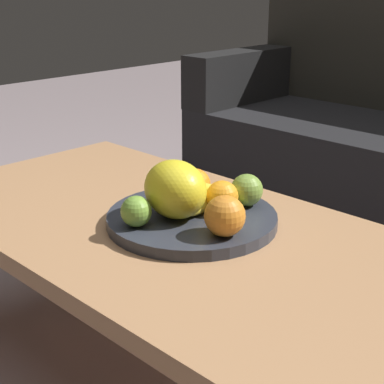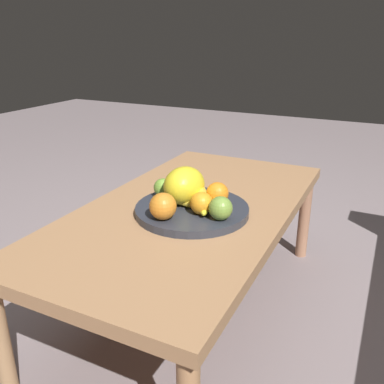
{
  "view_description": "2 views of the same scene",
  "coord_description": "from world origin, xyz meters",
  "px_view_note": "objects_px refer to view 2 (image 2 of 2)",
  "views": [
    {
      "loc": [
        0.9,
        -0.82,
        0.93
      ],
      "look_at": [
        0.06,
        0.04,
        0.49
      ],
      "focal_mm": 56.0,
      "sensor_mm": 36.0,
      "label": 1
    },
    {
      "loc": [
        1.17,
        0.58,
        0.97
      ],
      "look_at": [
        0.06,
        0.04,
        0.49
      ],
      "focal_mm": 38.79,
      "sensor_mm": 36.0,
      "label": 2
    }
  ],
  "objects_px": {
    "coffee_table": "(190,217)",
    "fruit_bowl": "(192,210)",
    "melon_large_front": "(184,185)",
    "orange_left": "(201,203)",
    "banana_bunch": "(202,201)",
    "orange_front": "(162,206)",
    "orange_right": "(217,194)",
    "apple_left": "(221,208)",
    "apple_front": "(163,188)"
  },
  "relations": [
    {
      "from": "melon_large_front",
      "to": "apple_left",
      "type": "bearing_deg",
      "value": 67.24
    },
    {
      "from": "coffee_table",
      "to": "apple_front",
      "type": "height_order",
      "value": "apple_front"
    },
    {
      "from": "orange_left",
      "to": "melon_large_front",
      "type": "bearing_deg",
      "value": -121.36
    },
    {
      "from": "orange_front",
      "to": "orange_right",
      "type": "relative_size",
      "value": 1.12
    },
    {
      "from": "coffee_table",
      "to": "apple_front",
      "type": "relative_size",
      "value": 19.33
    },
    {
      "from": "orange_front",
      "to": "apple_front",
      "type": "relative_size",
      "value": 1.28
    },
    {
      "from": "orange_right",
      "to": "banana_bunch",
      "type": "distance_m",
      "value": 0.06
    },
    {
      "from": "fruit_bowl",
      "to": "banana_bunch",
      "type": "distance_m",
      "value": 0.06
    },
    {
      "from": "melon_large_front",
      "to": "banana_bunch",
      "type": "distance_m",
      "value": 0.09
    },
    {
      "from": "banana_bunch",
      "to": "melon_large_front",
      "type": "bearing_deg",
      "value": -104.16
    },
    {
      "from": "orange_front",
      "to": "orange_right",
      "type": "height_order",
      "value": "orange_front"
    },
    {
      "from": "coffee_table",
      "to": "orange_left",
      "type": "height_order",
      "value": "orange_left"
    },
    {
      "from": "orange_left",
      "to": "orange_front",
      "type": "bearing_deg",
      "value": -46.7
    },
    {
      "from": "coffee_table",
      "to": "orange_right",
      "type": "relative_size",
      "value": 16.87
    },
    {
      "from": "apple_left",
      "to": "coffee_table",
      "type": "bearing_deg",
      "value": -124.63
    },
    {
      "from": "orange_front",
      "to": "orange_right",
      "type": "xyz_separation_m",
      "value": [
        -0.18,
        0.1,
        -0.0
      ]
    },
    {
      "from": "fruit_bowl",
      "to": "apple_front",
      "type": "bearing_deg",
      "value": -105.25
    },
    {
      "from": "apple_front",
      "to": "banana_bunch",
      "type": "height_order",
      "value": "apple_front"
    },
    {
      "from": "orange_front",
      "to": "melon_large_front",
      "type": "bearing_deg",
      "value": 179.57
    },
    {
      "from": "coffee_table",
      "to": "orange_left",
      "type": "bearing_deg",
      "value": 42.3
    },
    {
      "from": "banana_bunch",
      "to": "fruit_bowl",
      "type": "bearing_deg",
      "value": -96.9
    },
    {
      "from": "melon_large_front",
      "to": "banana_bunch",
      "type": "xyz_separation_m",
      "value": [
        0.02,
        0.08,
        -0.04
      ]
    },
    {
      "from": "melon_large_front",
      "to": "orange_left",
      "type": "xyz_separation_m",
      "value": [
        0.05,
        0.09,
        -0.03
      ]
    },
    {
      "from": "fruit_bowl",
      "to": "melon_large_front",
      "type": "distance_m",
      "value": 0.08
    },
    {
      "from": "fruit_bowl",
      "to": "coffee_table",
      "type": "bearing_deg",
      "value": -147.7
    },
    {
      "from": "orange_left",
      "to": "orange_right",
      "type": "distance_m",
      "value": 0.09
    },
    {
      "from": "apple_front",
      "to": "coffee_table",
      "type": "bearing_deg",
      "value": 103.04
    },
    {
      "from": "fruit_bowl",
      "to": "apple_front",
      "type": "distance_m",
      "value": 0.14
    },
    {
      "from": "fruit_bowl",
      "to": "melon_large_front",
      "type": "height_order",
      "value": "melon_large_front"
    },
    {
      "from": "orange_left",
      "to": "banana_bunch",
      "type": "xyz_separation_m",
      "value": [
        -0.04,
        -0.01,
        -0.01
      ]
    },
    {
      "from": "coffee_table",
      "to": "melon_large_front",
      "type": "xyz_separation_m",
      "value": [
        0.04,
        -0.0,
        0.13
      ]
    },
    {
      "from": "fruit_bowl",
      "to": "melon_large_front",
      "type": "xyz_separation_m",
      "value": [
        -0.01,
        -0.04,
        0.07
      ]
    },
    {
      "from": "melon_large_front",
      "to": "orange_right",
      "type": "xyz_separation_m",
      "value": [
        -0.04,
        0.1,
        -0.02
      ]
    },
    {
      "from": "fruit_bowl",
      "to": "apple_left",
      "type": "distance_m",
      "value": 0.14
    },
    {
      "from": "orange_left",
      "to": "apple_front",
      "type": "bearing_deg",
      "value": -112.61
    },
    {
      "from": "melon_large_front",
      "to": "apple_left",
      "type": "relative_size",
      "value": 2.08
    },
    {
      "from": "fruit_bowl",
      "to": "banana_bunch",
      "type": "height_order",
      "value": "banana_bunch"
    },
    {
      "from": "orange_front",
      "to": "orange_left",
      "type": "bearing_deg",
      "value": 133.3
    },
    {
      "from": "orange_front",
      "to": "orange_right",
      "type": "bearing_deg",
      "value": 149.99
    },
    {
      "from": "orange_front",
      "to": "apple_left",
      "type": "relative_size",
      "value": 1.14
    },
    {
      "from": "coffee_table",
      "to": "orange_right",
      "type": "distance_m",
      "value": 0.14
    },
    {
      "from": "coffee_table",
      "to": "fruit_bowl",
      "type": "height_order",
      "value": "fruit_bowl"
    },
    {
      "from": "orange_left",
      "to": "apple_left",
      "type": "distance_m",
      "value": 0.07
    },
    {
      "from": "orange_front",
      "to": "banana_bunch",
      "type": "relative_size",
      "value": 0.52
    },
    {
      "from": "coffee_table",
      "to": "orange_left",
      "type": "xyz_separation_m",
      "value": [
        0.1,
        0.09,
        0.1
      ]
    },
    {
      "from": "coffee_table",
      "to": "orange_right",
      "type": "xyz_separation_m",
      "value": [
        0.0,
        0.1,
        0.1
      ]
    },
    {
      "from": "melon_large_front",
      "to": "banana_bunch",
      "type": "bearing_deg",
      "value": 75.84
    },
    {
      "from": "apple_front",
      "to": "melon_large_front",
      "type": "bearing_deg",
      "value": 77.39
    },
    {
      "from": "coffee_table",
      "to": "banana_bunch",
      "type": "xyz_separation_m",
      "value": [
        0.06,
        0.07,
        0.09
      ]
    },
    {
      "from": "orange_front",
      "to": "orange_left",
      "type": "distance_m",
      "value": 0.12
    }
  ]
}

